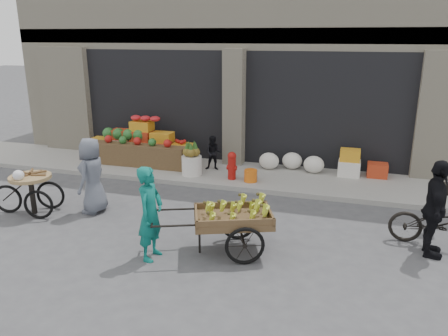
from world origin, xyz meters
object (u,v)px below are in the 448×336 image
(orange_bucket, at_px, (251,176))
(seated_person, at_px, (213,153))
(banana_cart, at_px, (230,215))
(fire_hydrant, at_px, (232,164))
(vendor_woman, at_px, (150,213))
(bicycle, at_px, (441,223))
(cyclist, at_px, (435,209))
(tricycle_cart, at_px, (31,188))
(pineapple_bin, at_px, (192,165))
(vendor_grey, at_px, (92,176))

(orange_bucket, height_order, seated_person, seated_person)
(orange_bucket, distance_m, banana_cart, 3.53)
(fire_hydrant, height_order, banana_cart, banana_cart)
(vendor_woman, bearing_deg, bicycle, -66.68)
(fire_hydrant, bearing_deg, bicycle, -26.78)
(fire_hydrant, height_order, cyclist, cyclist)
(bicycle, bearing_deg, cyclist, 157.16)
(fire_hydrant, bearing_deg, orange_bucket, -5.71)
(fire_hydrant, xyz_separation_m, bicycle, (4.46, -2.25, -0.05))
(banana_cart, xyz_separation_m, tricycle_cart, (-4.44, 0.44, -0.11))
(tricycle_cart, bearing_deg, cyclist, -10.37)
(orange_bucket, xyz_separation_m, vendor_woman, (-0.73, -4.06, 0.53))
(tricycle_cart, bearing_deg, seated_person, 39.83)
(fire_hydrant, bearing_deg, tricycle_cart, -138.42)
(orange_bucket, height_order, vendor_woman, vendor_woman)
(pineapple_bin, height_order, cyclist, cyclist)
(orange_bucket, relative_size, tricycle_cart, 0.22)
(fire_hydrant, xyz_separation_m, tricycle_cart, (-3.47, -3.08, 0.06))
(fire_hydrant, distance_m, vendor_grey, 3.49)
(tricycle_cart, bearing_deg, banana_cart, -19.21)
(orange_bucket, relative_size, vendor_grey, 0.20)
(banana_cart, xyz_separation_m, vendor_grey, (-3.26, 0.90, 0.13))
(banana_cart, distance_m, vendor_grey, 3.39)
(fire_hydrant, relative_size, cyclist, 0.42)
(fire_hydrant, xyz_separation_m, seated_person, (-0.70, 0.65, 0.08))
(tricycle_cart, bearing_deg, vendor_woman, -31.11)
(orange_bucket, xyz_separation_m, vendor_grey, (-2.79, -2.57, 0.53))
(vendor_woman, bearing_deg, vendor_grey, 55.96)
(banana_cart, xyz_separation_m, vendor_woman, (-1.20, -0.59, 0.13))
(pineapple_bin, relative_size, tricycle_cart, 0.36)
(orange_bucket, bearing_deg, fire_hydrant, 174.29)
(tricycle_cart, height_order, cyclist, cyclist)
(pineapple_bin, bearing_deg, tricycle_cart, -127.16)
(cyclist, bearing_deg, vendor_grey, 93.43)
(banana_cart, bearing_deg, tricycle_cart, 152.49)
(fire_hydrant, relative_size, vendor_grey, 0.44)
(fire_hydrant, xyz_separation_m, vendor_grey, (-2.29, -2.62, 0.30))
(seated_person, xyz_separation_m, bicycle, (5.16, -2.90, -0.13))
(vendor_woman, distance_m, bicycle, 5.06)
(fire_hydrant, relative_size, seated_person, 0.76)
(vendor_woman, height_order, vendor_grey, vendor_grey)
(banana_cart, bearing_deg, seated_person, 89.98)
(pineapple_bin, bearing_deg, orange_bucket, -3.58)
(seated_person, xyz_separation_m, banana_cart, (1.67, -4.17, 0.09))
(orange_bucket, distance_m, tricycle_cart, 5.01)
(pineapple_bin, height_order, fire_hydrant, fire_hydrant)
(fire_hydrant, relative_size, orange_bucket, 2.22)
(fire_hydrant, height_order, orange_bucket, fire_hydrant)
(tricycle_cart, bearing_deg, orange_bucket, 23.79)
(cyclist, bearing_deg, fire_hydrant, 61.83)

